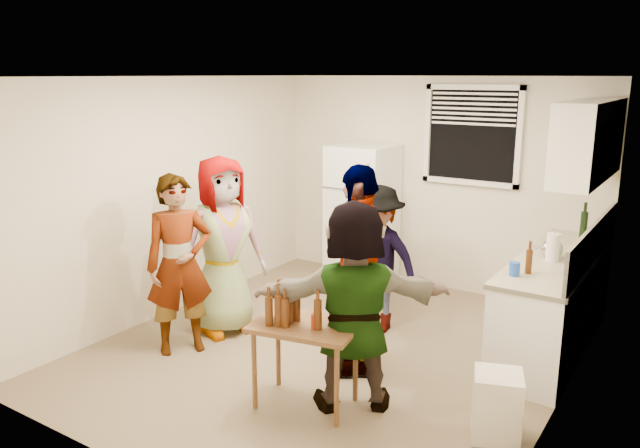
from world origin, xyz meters
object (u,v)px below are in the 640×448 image
Objects in this scene: blue_cup at (514,276)px; guest_back_left at (359,309)px; wine_bottle at (582,238)px; beer_bottle_table at (279,326)px; refrigerator at (362,215)px; guest_black at (358,368)px; serving_table at (306,404)px; trash_bin at (497,405)px; guest_grey at (226,330)px; kettle at (551,258)px; beer_bottle_counter at (528,273)px; guest_stripe at (184,349)px; red_cup at (317,328)px; guest_orange at (353,404)px; guest_back_right at (375,329)px.

blue_cup is 2.15m from guest_back_left.
wine_bottle reaches higher than beer_bottle_table.
refrigerator reaches higher than guest_black.
serving_table is (-1.41, -2.92, -0.90)m from wine_bottle.
guest_grey is at bearing 172.31° from trash_bin.
blue_cup is at bearing 87.31° from guest_black.
wine_bottle is (0.10, 0.88, 0.00)m from kettle.
trash_bin is at bearing -44.77° from refrigerator.
beer_bottle_counter is 0.12× the size of guest_stripe.
guest_stripe is at bearing -170.10° from kettle.
beer_bottle_counter is at bearing 96.78° from trash_bin.
beer_bottle_counter is at bearing -51.87° from guest_grey.
blue_cup is at bearing -123.61° from kettle.
blue_cup is 0.24× the size of trash_bin.
beer_bottle_table is 0.14× the size of guest_grey.
red_cup reaches higher than guest_back_left.
guest_grey is at bearing -167.74° from blue_cup.
guest_orange is (0.28, -0.56, 0.00)m from guest_black.
blue_cup is at bearing -33.28° from refrigerator.
guest_grey is at bearing 146.37° from beer_bottle_table.
beer_bottle_counter is at bearing 48.93° from beer_bottle_table.
trash_bin is at bearing -77.80° from blue_cup.
serving_table is at bearing 45.37° from beer_bottle_table.
serving_table is 0.48× the size of guest_stripe.
guest_grey is at bearing -78.64° from guest_back_left.
red_cup is at bearing -162.92° from trash_bin.
blue_cup is 1.06× the size of red_cup.
trash_bin is 2.92m from guest_grey.
beer_bottle_counter reaches higher than guest_grey.
guest_back_left is at bearing -97.26° from guest_orange.
guest_black is at bearing -67.25° from guest_back_right.
red_cup is (1.21, -2.85, -0.18)m from refrigerator.
wine_bottle reaches higher than guest_back_right.
kettle is at bearing -41.54° from guest_grey.
guest_grey is (-2.88, 0.39, -0.25)m from trash_bin.
beer_bottle_counter reaches higher than trash_bin.
guest_back_left is 1.42m from guest_black.
serving_table is at bearing -93.06° from guest_grey.
guest_back_left is 1.06× the size of guest_back_right.
red_cup is (0.12, -0.02, 0.67)m from serving_table.
guest_back_left reaches higher than guest_back_right.
serving_table is at bearing -68.85° from refrigerator.
wine_bottle reaches higher than red_cup.
guest_back_left is at bearing 110.96° from red_cup.
kettle is 2.63m from beer_bottle_table.
red_cup is 1.79m from guest_stripe.
kettle is at bearing 85.10° from beer_bottle_counter.
refrigerator is 1.03× the size of guest_orange.
guest_back_right is at bearing 168.87° from guest_black.
kettle reaches higher than guest_back_right.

